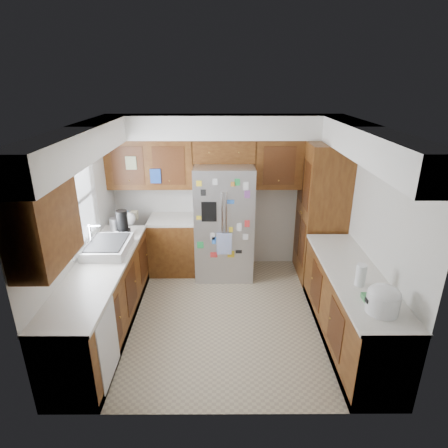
% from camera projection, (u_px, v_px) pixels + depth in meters
% --- Properties ---
extents(floor, '(3.60, 3.60, 0.00)m').
position_uv_depth(floor, '(224.00, 315.00, 5.08)').
color(floor, tan).
rests_on(floor, ground).
extents(room_shell, '(3.64, 3.24, 2.52)m').
position_uv_depth(room_shell, '(216.00, 178.00, 4.75)').
color(room_shell, beige).
rests_on(room_shell, ground).
extents(left_counter_run, '(1.36, 3.20, 0.92)m').
position_uv_depth(left_counter_run, '(122.00, 287.00, 4.94)').
color(left_counter_run, '#48230E').
rests_on(left_counter_run, ground).
extents(right_counter_run, '(0.63, 2.25, 0.92)m').
position_uv_depth(right_counter_run, '(349.00, 309.00, 4.49)').
color(right_counter_run, '#48230E').
rests_on(right_counter_run, ground).
extents(pantry, '(0.60, 0.90, 2.15)m').
position_uv_depth(pantry, '(321.00, 212.00, 5.76)').
color(pantry, '#48230E').
rests_on(pantry, ground).
extents(fridge, '(0.90, 0.79, 1.80)m').
position_uv_depth(fridge, '(224.00, 222.00, 5.87)').
color(fridge, '#A2A2A7').
rests_on(fridge, ground).
extents(bridge_cabinet, '(0.96, 0.34, 0.35)m').
position_uv_depth(bridge_cabinet, '(224.00, 150.00, 5.68)').
color(bridge_cabinet, '#48230E').
rests_on(bridge_cabinet, fridge).
extents(fridge_top_items, '(0.68, 0.34, 0.29)m').
position_uv_depth(fridge_top_items, '(222.00, 130.00, 5.55)').
color(fridge_top_items, '#203FAC').
rests_on(fridge_top_items, bridge_cabinet).
extents(sink_assembly, '(0.52, 0.70, 0.37)m').
position_uv_depth(sink_assembly, '(108.00, 247.00, 4.80)').
color(sink_assembly, silver).
rests_on(sink_assembly, left_counter_run).
extents(left_counter_clutter, '(0.33, 0.88, 0.38)m').
position_uv_depth(left_counter_clutter, '(124.00, 221.00, 5.46)').
color(left_counter_clutter, black).
rests_on(left_counter_clutter, left_counter_run).
extents(rice_cooker, '(0.32, 0.31, 0.27)m').
position_uv_depth(rice_cooker, '(383.00, 299.00, 3.53)').
color(rice_cooker, white).
rests_on(rice_cooker, right_counter_run).
extents(paper_towel, '(0.11, 0.11, 0.25)m').
position_uv_depth(paper_towel, '(361.00, 275.00, 4.00)').
color(paper_towel, white).
rests_on(paper_towel, right_counter_run).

